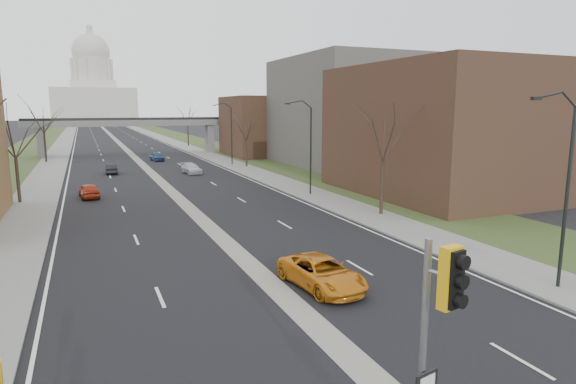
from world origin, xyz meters
TOP-DOWN VIEW (x-y plane):
  - road_surface at (0.00, 150.00)m, footprint 20.00×600.00m
  - median_strip at (0.00, 150.00)m, footprint 1.20×600.00m
  - sidewalk_right at (12.00, 150.00)m, footprint 4.00×600.00m
  - sidewalk_left at (-12.00, 150.00)m, footprint 4.00×600.00m
  - grass_verge_right at (18.00, 150.00)m, footprint 8.00×600.00m
  - grass_verge_left at (-18.00, 150.00)m, footprint 8.00×600.00m
  - commercial_block_near at (24.00, 28.00)m, footprint 16.00×20.00m
  - commercial_block_mid at (28.00, 52.00)m, footprint 18.00×22.00m
  - commercial_block_far at (22.00, 70.00)m, footprint 14.00×14.00m
  - pedestrian_bridge at (0.00, 80.00)m, footprint 34.00×3.00m
  - capitol at (0.00, 320.00)m, footprint 48.00×42.00m
  - streetlight_near at (10.99, 6.00)m, footprint 2.61×0.20m
  - streetlight_mid at (10.99, 32.00)m, footprint 2.61×0.20m
  - streetlight_far at (10.99, 58.00)m, footprint 2.61×0.20m
  - tree_left_b at (-13.00, 38.00)m, footprint 6.75×6.75m
  - tree_left_c at (-13.00, 72.00)m, footprint 7.65×7.65m
  - tree_right_a at (13.00, 22.00)m, footprint 7.20×7.20m
  - tree_right_b at (13.00, 55.00)m, footprint 6.30×6.30m
  - tree_right_c at (13.00, 95.00)m, footprint 7.65×7.65m
  - signal_pole_median at (-1.41, -1.31)m, footprint 0.69×0.93m
  - car_left_near at (-7.46, 38.55)m, footprint 1.93×4.10m
  - car_left_far at (-4.67, 55.04)m, footprint 1.35×3.78m
  - car_right_near at (2.00, 10.36)m, footprint 2.89×5.22m
  - car_right_mid at (4.57, 51.39)m, footprint 2.27×4.46m
  - car_right_far at (2.70, 68.18)m, footprint 2.02×4.03m

SIDE VIEW (x-z plane):
  - median_strip at x=0.00m, z-range -0.01..0.01m
  - road_surface at x=0.00m, z-range 0.00..0.01m
  - grass_verge_right at x=18.00m, z-range 0.00..0.10m
  - grass_verge_left at x=-18.00m, z-range 0.00..0.10m
  - sidewalk_right at x=12.00m, z-range 0.00..0.12m
  - sidewalk_left at x=-12.00m, z-range 0.00..0.12m
  - car_right_mid at x=4.57m, z-range 0.00..1.24m
  - car_left_far at x=-4.67m, z-range 0.00..1.24m
  - car_right_far at x=2.70m, z-range 0.00..1.32m
  - car_left_near at x=-7.46m, z-range 0.00..1.36m
  - car_right_near at x=2.00m, z-range 0.00..1.38m
  - signal_pole_median at x=-1.41m, z-range 1.10..6.67m
  - pedestrian_bridge at x=0.00m, z-range 1.62..8.07m
  - commercial_block_far at x=22.00m, z-range 0.00..10.00m
  - tree_right_b at x=13.00m, z-range 1.71..9.93m
  - commercial_block_near at x=24.00m, z-range 0.00..12.00m
  - tree_left_b at x=-13.00m, z-range 1.82..10.63m
  - tree_right_a at x=13.00m, z-range 1.94..11.34m
  - streetlight_near at x=10.99m, z-range 2.60..11.30m
  - streetlight_mid at x=10.99m, z-range 2.60..11.30m
  - streetlight_far at x=10.99m, z-range 2.60..11.30m
  - tree_left_c at x=-13.00m, z-range 2.05..12.04m
  - tree_right_c at x=13.00m, z-range 2.05..12.04m
  - commercial_block_mid at x=28.00m, z-range 0.00..15.00m
  - capitol at x=0.00m, z-range -9.28..46.47m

